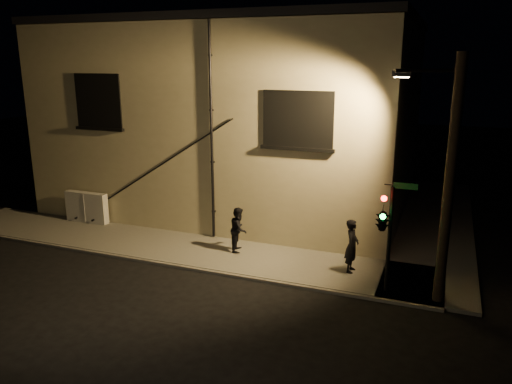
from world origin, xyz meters
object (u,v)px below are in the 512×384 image
at_px(traffic_signal, 383,219).
at_px(pedestrian_a, 352,246).
at_px(utility_cabinet, 87,207).
at_px(pedestrian_b, 239,229).
at_px(streetlamp_pole, 446,177).

bearing_deg(traffic_signal, pedestrian_a, 133.00).
bearing_deg(utility_cabinet, pedestrian_b, -5.54).
distance_m(utility_cabinet, pedestrian_a, 11.89).
height_order(pedestrian_a, pedestrian_b, pedestrian_a).
height_order(pedestrian_a, traffic_signal, traffic_signal).
xyz_separation_m(utility_cabinet, pedestrian_a, (11.84, -1.13, 0.25)).
height_order(pedestrian_b, traffic_signal, traffic_signal).
relative_size(pedestrian_b, traffic_signal, 0.48).
height_order(pedestrian_a, streetlamp_pole, streetlamp_pole).
bearing_deg(streetlamp_pole, traffic_signal, -177.50).
xyz_separation_m(pedestrian_b, streetlamp_pole, (6.99, -1.48, 2.89)).
distance_m(pedestrian_a, pedestrian_b, 4.29).
bearing_deg(utility_cabinet, streetlamp_pole, -8.66).
distance_m(pedestrian_a, streetlamp_pole, 4.06).
bearing_deg(pedestrian_b, traffic_signal, -118.96).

